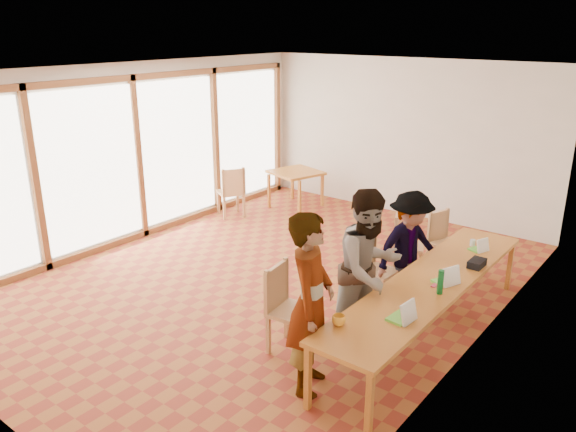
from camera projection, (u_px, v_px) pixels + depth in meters
name	position (u px, v px, depth m)	size (l,w,h in m)	color
ground	(272.00, 279.00, 8.30)	(8.00, 8.00, 0.00)	#9A5225
wall_back	(404.00, 138.00, 10.79)	(6.00, 0.10, 3.00)	beige
wall_right	(484.00, 227.00, 6.06)	(0.10, 8.00, 3.00)	beige
window_wall	(137.00, 153.00, 9.54)	(0.10, 8.00, 3.00)	white
ceiling	(270.00, 69.00, 7.32)	(6.00, 8.00, 0.04)	white
communal_table	(430.00, 285.00, 6.52)	(0.80, 4.00, 0.75)	orange
side_table	(296.00, 175.00, 11.40)	(0.90, 0.90, 0.75)	orange
chair_near	(285.00, 299.00, 6.35)	(0.54, 0.54, 0.55)	#E2AA71
chair_mid	(372.00, 260.00, 7.49)	(0.47, 0.47, 0.51)	#E2AA71
chair_far	(402.00, 237.00, 8.33)	(0.58, 0.58, 0.50)	#E2AA71
chair_empty	(442.00, 234.00, 8.48)	(0.54, 0.54, 0.49)	#E2AA71
chair_spare	(232.00, 187.00, 10.78)	(0.63, 0.63, 0.53)	#E2AA71
person_near	(311.00, 303.00, 5.55)	(0.70, 0.46, 1.91)	gray
person_mid	(369.00, 269.00, 6.35)	(0.92, 0.71, 1.89)	gray
person_far	(409.00, 248.00, 7.37)	(1.01, 0.58, 1.56)	gray
laptop_near	(404.00, 315.00, 5.62)	(0.25, 0.28, 0.22)	#6DD740
laptop_mid	(448.00, 279.00, 6.42)	(0.31, 0.32, 0.22)	#6DD740
laptop_far	(480.00, 247.00, 7.35)	(0.25, 0.26, 0.18)	#6DD740
yellow_mug	(339.00, 320.00, 5.53)	(0.14, 0.14, 0.11)	gold
green_bottle	(440.00, 282.00, 6.16)	(0.07, 0.07, 0.28)	#0F672C
clear_glass	(473.00, 243.00, 7.52)	(0.07, 0.07, 0.09)	silver
condiment_cup	(444.00, 282.00, 6.40)	(0.08, 0.08, 0.06)	white
pink_phone	(434.00, 285.00, 6.38)	(0.05, 0.10, 0.01)	#D93755
black_pouch	(477.00, 263.00, 6.88)	(0.16, 0.26, 0.09)	black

